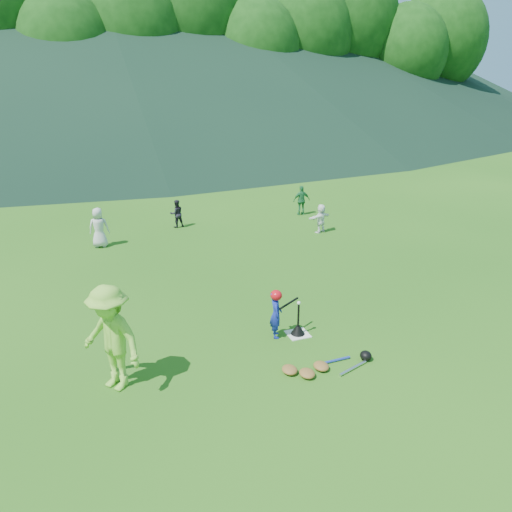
{
  "coord_description": "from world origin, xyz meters",
  "views": [
    {
      "loc": [
        -4.11,
        -8.37,
        5.24
      ],
      "look_at": [
        0.0,
        2.5,
        0.9
      ],
      "focal_mm": 35.0,
      "sensor_mm": 36.0,
      "label": 1
    }
  ],
  "objects_px": {
    "fielder_d": "(321,218)",
    "fielder_b": "(177,214)",
    "home_plate": "(298,334)",
    "equipment_pile": "(322,366)",
    "batter_child": "(276,314)",
    "fielder_a": "(99,228)",
    "adult_coach": "(111,338)",
    "fielder_c": "(302,200)",
    "batting_tee": "(298,329)"
  },
  "relations": [
    {
      "from": "batting_tee",
      "to": "fielder_c",
      "type": "bearing_deg",
      "value": 64.02
    },
    {
      "from": "fielder_d",
      "to": "equipment_pile",
      "type": "relative_size",
      "value": 0.55
    },
    {
      "from": "fielder_d",
      "to": "home_plate",
      "type": "bearing_deg",
      "value": 42.17
    },
    {
      "from": "fielder_c",
      "to": "batting_tee",
      "type": "bearing_deg",
      "value": 68.35
    },
    {
      "from": "adult_coach",
      "to": "batting_tee",
      "type": "height_order",
      "value": "adult_coach"
    },
    {
      "from": "batter_child",
      "to": "fielder_c",
      "type": "bearing_deg",
      "value": -13.74
    },
    {
      "from": "home_plate",
      "to": "adult_coach",
      "type": "xyz_separation_m",
      "value": [
        -3.79,
        -0.54,
        0.96
      ]
    },
    {
      "from": "fielder_a",
      "to": "fielder_d",
      "type": "bearing_deg",
      "value": -175.21
    },
    {
      "from": "batter_child",
      "to": "fielder_d",
      "type": "xyz_separation_m",
      "value": [
        4.22,
        6.06,
        -0.02
      ]
    },
    {
      "from": "home_plate",
      "to": "equipment_pile",
      "type": "relative_size",
      "value": 0.25
    },
    {
      "from": "adult_coach",
      "to": "fielder_a",
      "type": "xyz_separation_m",
      "value": [
        0.35,
        7.83,
        -0.34
      ]
    },
    {
      "from": "fielder_b",
      "to": "batting_tee",
      "type": "distance_m",
      "value": 8.55
    },
    {
      "from": "home_plate",
      "to": "batting_tee",
      "type": "bearing_deg",
      "value": 0.0
    },
    {
      "from": "home_plate",
      "to": "fielder_a",
      "type": "distance_m",
      "value": 8.09
    },
    {
      "from": "adult_coach",
      "to": "fielder_b",
      "type": "xyz_separation_m",
      "value": [
        3.06,
        9.04,
        -0.47
      ]
    },
    {
      "from": "fielder_d",
      "to": "fielder_b",
      "type": "bearing_deg",
      "value": -44.06
    },
    {
      "from": "fielder_a",
      "to": "fielder_d",
      "type": "height_order",
      "value": "fielder_a"
    },
    {
      "from": "adult_coach",
      "to": "fielder_c",
      "type": "distance_m",
      "value": 11.95
    },
    {
      "from": "home_plate",
      "to": "equipment_pile",
      "type": "xyz_separation_m",
      "value": [
        -0.15,
        -1.35,
        0.06
      ]
    },
    {
      "from": "fielder_d",
      "to": "equipment_pile",
      "type": "xyz_separation_m",
      "value": [
        -3.9,
        -7.52,
        -0.43
      ]
    },
    {
      "from": "adult_coach",
      "to": "fielder_d",
      "type": "relative_size",
      "value": 1.96
    },
    {
      "from": "fielder_c",
      "to": "batting_tee",
      "type": "height_order",
      "value": "fielder_c"
    },
    {
      "from": "batting_tee",
      "to": "equipment_pile",
      "type": "bearing_deg",
      "value": -96.22
    },
    {
      "from": "fielder_a",
      "to": "fielder_b",
      "type": "height_order",
      "value": "fielder_a"
    },
    {
      "from": "batting_tee",
      "to": "equipment_pile",
      "type": "relative_size",
      "value": 0.38
    },
    {
      "from": "batter_child",
      "to": "fielder_a",
      "type": "relative_size",
      "value": 0.81
    },
    {
      "from": "home_plate",
      "to": "fielder_b",
      "type": "relative_size",
      "value": 0.45
    },
    {
      "from": "batter_child",
      "to": "equipment_pile",
      "type": "relative_size",
      "value": 0.57
    },
    {
      "from": "adult_coach",
      "to": "fielder_b",
      "type": "relative_size",
      "value": 1.95
    },
    {
      "from": "batter_child",
      "to": "batting_tee",
      "type": "height_order",
      "value": "batter_child"
    },
    {
      "from": "fielder_b",
      "to": "fielder_a",
      "type": "bearing_deg",
      "value": 17.92
    },
    {
      "from": "home_plate",
      "to": "batter_child",
      "type": "height_order",
      "value": "batter_child"
    },
    {
      "from": "batter_child",
      "to": "fielder_b",
      "type": "distance_m",
      "value": 8.4
    },
    {
      "from": "fielder_a",
      "to": "fielder_b",
      "type": "distance_m",
      "value": 2.98
    },
    {
      "from": "batter_child",
      "to": "fielder_a",
      "type": "xyz_separation_m",
      "value": [
        -2.98,
        7.19,
        0.12
      ]
    },
    {
      "from": "adult_coach",
      "to": "fielder_a",
      "type": "height_order",
      "value": "adult_coach"
    },
    {
      "from": "home_plate",
      "to": "fielder_a",
      "type": "bearing_deg",
      "value": 115.25
    },
    {
      "from": "adult_coach",
      "to": "batting_tee",
      "type": "bearing_deg",
      "value": 60.09
    },
    {
      "from": "adult_coach",
      "to": "batting_tee",
      "type": "xyz_separation_m",
      "value": [
        3.79,
        0.54,
        -0.84
      ]
    },
    {
      "from": "fielder_c",
      "to": "equipment_pile",
      "type": "xyz_separation_m",
      "value": [
        -4.25,
        -9.77,
        -0.5
      ]
    },
    {
      "from": "fielder_b",
      "to": "fielder_d",
      "type": "distance_m",
      "value": 5.05
    },
    {
      "from": "adult_coach",
      "to": "home_plate",
      "type": "bearing_deg",
      "value": 60.09
    },
    {
      "from": "batter_child",
      "to": "equipment_pile",
      "type": "bearing_deg",
      "value": -152.63
    },
    {
      "from": "equipment_pile",
      "to": "fielder_d",
      "type": "bearing_deg",
      "value": 62.56
    },
    {
      "from": "batter_child",
      "to": "batting_tee",
      "type": "xyz_separation_m",
      "value": [
        0.46,
        -0.11,
        -0.38
      ]
    },
    {
      "from": "fielder_c",
      "to": "equipment_pile",
      "type": "height_order",
      "value": "fielder_c"
    },
    {
      "from": "fielder_a",
      "to": "fielder_c",
      "type": "bearing_deg",
      "value": -157.81
    },
    {
      "from": "home_plate",
      "to": "adult_coach",
      "type": "bearing_deg",
      "value": -171.93
    },
    {
      "from": "adult_coach",
      "to": "batting_tee",
      "type": "distance_m",
      "value": 3.91
    },
    {
      "from": "batter_child",
      "to": "fielder_d",
      "type": "relative_size",
      "value": 1.04
    }
  ]
}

